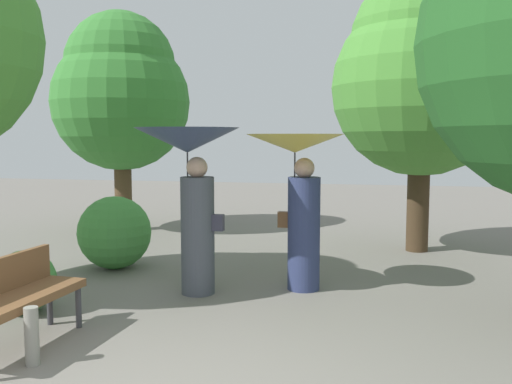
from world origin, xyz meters
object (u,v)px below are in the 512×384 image
at_px(person_right, 299,180).
at_px(tree_mid_left, 121,91).
at_px(park_bench, 11,295).
at_px(person_left, 191,172).
at_px(tree_near_right, 422,72).
at_px(path_marker_post, 32,336).

xyz_separation_m(person_right, tree_mid_left, (-4.18, 3.73, 1.48)).
xyz_separation_m(park_bench, tree_mid_left, (-1.89, 6.31, 2.37)).
bearing_deg(person_left, park_bench, 157.67).
distance_m(person_right, park_bench, 3.56).
relative_size(park_bench, tree_near_right, 0.32).
bearing_deg(tree_mid_left, park_bench, -73.29).
relative_size(park_bench, path_marker_post, 3.00).
height_order(person_right, tree_mid_left, tree_mid_left).
distance_m(person_left, tree_near_right, 4.65).
height_order(tree_mid_left, path_marker_post, tree_mid_left).
bearing_deg(person_right, person_left, 113.19).
bearing_deg(path_marker_post, park_bench, 143.66).
bearing_deg(person_right, tree_near_right, -27.27).
distance_m(park_bench, tree_near_right, 7.15).
bearing_deg(park_bench, path_marker_post, -122.83).
distance_m(person_left, person_right, 1.36).
xyz_separation_m(person_right, tree_near_right, (1.67, 2.82, 1.61)).
bearing_deg(tree_near_right, tree_mid_left, 171.17).
bearing_deg(person_left, path_marker_post, 168.94).
xyz_separation_m(park_bench, tree_near_right, (3.95, 5.40, 2.50)).
distance_m(person_right, path_marker_post, 3.63).
height_order(park_bench, tree_mid_left, tree_mid_left).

